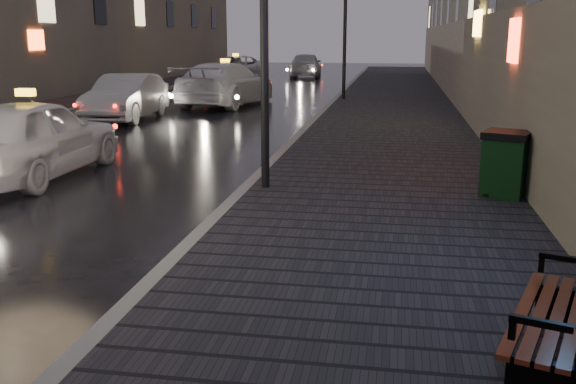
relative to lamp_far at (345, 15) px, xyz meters
name	(u,v)px	position (x,y,z in m)	size (l,w,h in m)	color
sidewalk	(394,104)	(2.05, -1.00, -3.41)	(4.60, 58.00, 0.15)	black
curb	(333,103)	(-0.35, -1.00, -3.41)	(0.20, 58.00, 0.15)	slate
sidewalk_far	(93,99)	(-10.55, -1.00, -3.41)	(2.40, 58.00, 0.15)	black
curb_far	(122,99)	(-9.25, -1.00, -3.41)	(0.20, 58.00, 0.15)	slate
lamp_far	(345,15)	(0.00, 0.00, 0.00)	(0.36, 0.36, 5.28)	black
bench	(568,315)	(3.55, -21.69, -2.89)	(1.14, 1.87, 0.90)	black
trash_bin	(505,163)	(3.95, -15.96, -2.80)	(0.90, 0.90, 1.06)	black
taxi_near	(30,137)	(-4.74, -15.38, -2.70)	(1.87, 4.64, 1.58)	white
car_left_mid	(126,97)	(-6.50, -6.80, -2.76)	(1.54, 4.43, 1.46)	#A2A2AA
taxi_mid	(226,84)	(-4.45, -2.04, -2.65)	(2.34, 5.75, 1.67)	white
taxi_far	(236,69)	(-7.30, 10.92, -2.74)	(2.48, 5.39, 1.50)	silver
car_far	(306,65)	(-3.75, 15.31, -2.69)	(1.89, 4.71, 1.60)	#A2A2AA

